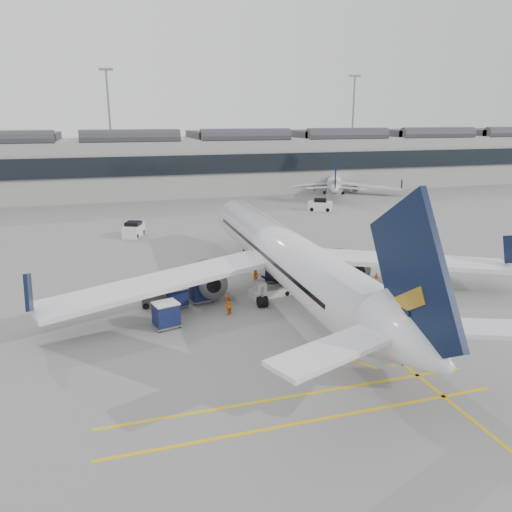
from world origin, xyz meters
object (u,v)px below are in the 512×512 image
object	(u,v)px
belt_loader	(269,290)
ramp_agent_b	(227,305)
ramp_agent_a	(256,278)
airliner_main	(287,257)
pushback_tug	(156,299)
baggage_cart_a	(273,273)

from	to	relation	value
belt_loader	ramp_agent_b	xyz separation A→B (m)	(-4.56, -3.18, 0.28)
ramp_agent_a	ramp_agent_b	world-z (taller)	ramp_agent_a
belt_loader	ramp_agent_a	bearing A→B (deg)	95.19
airliner_main	ramp_agent_b	bearing A→B (deg)	-154.55
airliner_main	pushback_tug	world-z (taller)	airliner_main
baggage_cart_a	pushback_tug	world-z (taller)	baggage_cart_a
ramp_agent_b	pushback_tug	xyz separation A→B (m)	(-5.22, 3.70, -0.21)
belt_loader	pushback_tug	distance (m)	9.80
airliner_main	baggage_cart_a	distance (m)	4.74
airliner_main	baggage_cart_a	bearing A→B (deg)	89.24
airliner_main	belt_loader	size ratio (longest dim) A/B	10.03
ramp_agent_a	ramp_agent_b	bearing A→B (deg)	-164.17
ramp_agent_b	pushback_tug	distance (m)	6.40
belt_loader	baggage_cart_a	xyz separation A→B (m)	(1.59, 3.56, 0.37)
baggage_cart_a	ramp_agent_a	bearing A→B (deg)	-127.11
ramp_agent_b	belt_loader	bearing A→B (deg)	170.65
belt_loader	pushback_tug	bearing A→B (deg)	168.17
belt_loader	ramp_agent_b	size ratio (longest dim) A/B	2.80
ramp_agent_a	pushback_tug	bearing A→B (deg)	152.84
airliner_main	baggage_cart_a	size ratio (longest dim) A/B	23.15
ramp_agent_b	pushback_tug	size ratio (longest dim) A/B	0.66
airliner_main	pushback_tug	xyz separation A→B (m)	(-11.28, 0.89, -2.95)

